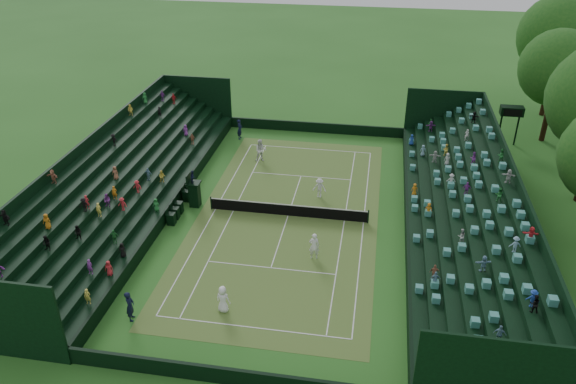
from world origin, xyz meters
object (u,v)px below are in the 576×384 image
Objects in this scene: tennis_net at (288,210)px; player_near_west at (223,299)px; player_far_west at (261,151)px; umpire_chair at (194,191)px; player_near_east at (314,246)px; player_far_east at (319,188)px.

player_near_west reaches higher than tennis_net.
player_far_west is at bearing -72.74° from player_near_west.
umpire_chair reaches higher than player_far_west.
tennis_net is at bearing -70.28° from player_near_east.
player_far_east is (9.04, 2.88, -0.46)m from umpire_chair.
tennis_net is 3.95× the size of umpire_chair.
tennis_net is 6.89× the size of player_near_west.
player_far_east is (3.76, 13.99, -0.05)m from player_near_west.
umpire_chair is at bearing -53.29° from player_near_west.
player_near_west is 0.90× the size of player_near_east.
player_far_west is 8.00m from player_far_east.
umpire_chair is at bearing -125.44° from player_far_west.
umpire_chair reaches higher than player_near_east.
player_near_east is at bearing -62.54° from tennis_net.
player_far_west reaches higher than tennis_net.
player_far_east is at bearing -93.73° from player_near_west.
umpire_chair is 1.57× the size of player_near_east.
player_far_west is at bearing 137.87° from player_far_east.
tennis_net is 7.30× the size of player_far_east.
player_near_west reaches higher than player_far_east.
player_far_east is at bearing -57.90° from player_far_west.
tennis_net is 5.50m from player_near_east.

